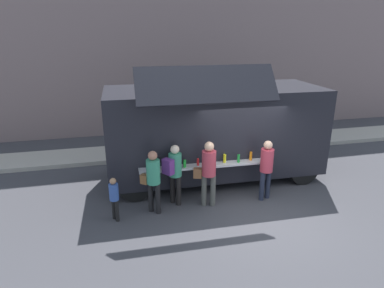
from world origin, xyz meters
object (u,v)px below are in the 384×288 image
(food_truck_main, at_px, (215,130))
(customer_rear_waiting, at_px, (153,177))
(customer_front_ordering, at_px, (208,169))
(customer_mid_with_backpack, at_px, (174,169))
(trash_bin, at_px, (300,134))
(customer_extra_browsing, at_px, (267,165))
(child_near_queue, at_px, (114,195))

(food_truck_main, xyz_separation_m, customer_rear_waiting, (-2.13, -1.75, -0.57))
(customer_front_ordering, relative_size, customer_mid_with_backpack, 1.07)
(trash_bin, xyz_separation_m, customer_front_ordering, (-5.11, -4.05, 0.64))
(trash_bin, relative_size, customer_rear_waiting, 0.50)
(customer_front_ordering, height_order, customer_mid_with_backpack, customer_front_ordering)
(trash_bin, relative_size, customer_front_ordering, 0.47)
(customer_front_ordering, bearing_deg, food_truck_main, -4.55)
(food_truck_main, bearing_deg, customer_rear_waiting, -139.46)
(customer_mid_with_backpack, relative_size, customer_rear_waiting, 1.00)
(trash_bin, distance_m, customer_mid_with_backpack, 7.08)
(customer_front_ordering, relative_size, customer_rear_waiting, 1.07)
(customer_mid_with_backpack, bearing_deg, customer_extra_browsing, -43.32)
(food_truck_main, height_order, customer_front_ordering, food_truck_main)
(trash_bin, distance_m, customer_front_ordering, 6.55)
(food_truck_main, distance_m, customer_extra_browsing, 2.06)
(customer_front_ordering, xyz_separation_m, child_near_queue, (-2.42, -0.18, -0.39))
(food_truck_main, bearing_deg, child_near_queue, -147.36)
(trash_bin, relative_size, customer_extra_browsing, 0.50)
(food_truck_main, xyz_separation_m, customer_extra_browsing, (0.94, -1.75, -0.55))
(customer_front_ordering, xyz_separation_m, customer_extra_browsing, (1.64, -0.02, -0.05))
(customer_extra_browsing, bearing_deg, food_truck_main, 8.48)
(customer_front_ordering, height_order, child_near_queue, customer_front_ordering)
(customer_rear_waiting, height_order, customer_extra_browsing, customer_extra_browsing)
(food_truck_main, relative_size, customer_rear_waiting, 3.86)
(customer_extra_browsing, bearing_deg, customer_rear_waiting, 70.18)
(food_truck_main, xyz_separation_m, child_near_queue, (-3.11, -1.91, -0.89))
(customer_mid_with_backpack, bearing_deg, customer_rear_waiting, 168.99)
(customer_front_ordering, bearing_deg, customer_extra_browsing, -73.44)
(food_truck_main, distance_m, customer_front_ordering, 1.93)
(trash_bin, height_order, child_near_queue, child_near_queue)
(customer_rear_waiting, relative_size, child_near_queue, 1.49)
(customer_front_ordering, relative_size, customer_extra_browsing, 1.05)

